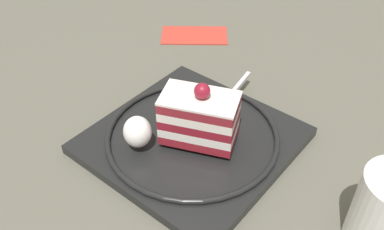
{
  "coord_description": "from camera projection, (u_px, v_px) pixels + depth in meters",
  "views": [
    {
      "loc": [
        0.36,
        0.23,
        0.4
      ],
      "look_at": [
        0.02,
        -0.0,
        0.05
      ],
      "focal_mm": 39.83,
      "sensor_mm": 36.0,
      "label": 1
    }
  ],
  "objects": [
    {
      "name": "fork",
      "position": [
        234.0,
        95.0,
        0.62
      ],
      "size": [
        0.12,
        0.02,
        0.0
      ],
      "color": "silver",
      "rests_on": "dessert_plate"
    },
    {
      "name": "whipped_cream_dollop",
      "position": [
        137.0,
        132.0,
        0.53
      ],
      "size": [
        0.04,
        0.04,
        0.04
      ],
      "primitive_type": "ellipsoid",
      "color": "white",
      "rests_on": "dessert_plate"
    },
    {
      "name": "folded_napkin",
      "position": [
        194.0,
        35.0,
        0.8
      ],
      "size": [
        0.12,
        0.14,
        0.0
      ],
      "primitive_type": "cube",
      "rotation": [
        0.0,
        0.0,
        2.15
      ],
      "color": "#B8362A",
      "rests_on": "ground_plane"
    },
    {
      "name": "ground_plane",
      "position": [
        201.0,
        135.0,
        0.59
      ],
      "size": [
        2.4,
        2.4,
        0.0
      ],
      "primitive_type": "plane",
      "color": "#59584C"
    },
    {
      "name": "cake_slice",
      "position": [
        199.0,
        117.0,
        0.53
      ],
      "size": [
        0.08,
        0.11,
        0.09
      ],
      "color": "maroon",
      "rests_on": "dessert_plate"
    },
    {
      "name": "dessert_plate",
      "position": [
        192.0,
        138.0,
        0.57
      ],
      "size": [
        0.26,
        0.26,
        0.02
      ],
      "color": "black",
      "rests_on": "ground_plane"
    }
  ]
}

